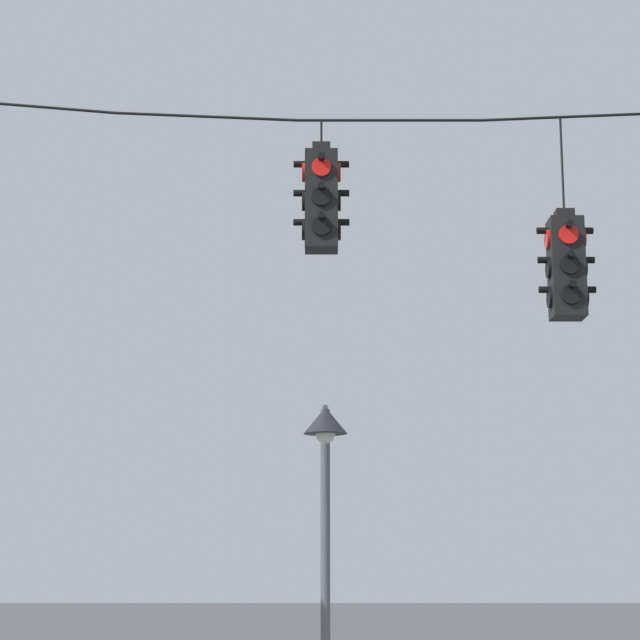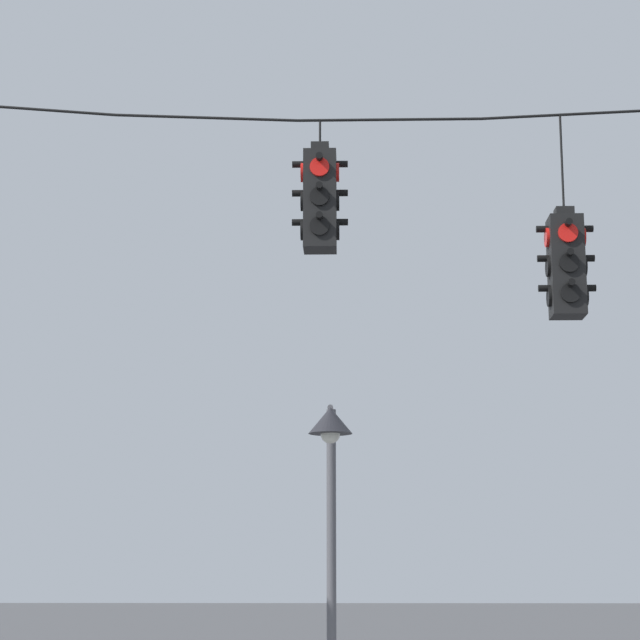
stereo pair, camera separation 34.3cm
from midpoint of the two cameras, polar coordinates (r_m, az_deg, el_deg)
The scene contains 4 objects.
span_wire at distance 13.32m, azimuth 3.92°, elevation 9.79°, with size 13.49×0.03×0.52m.
traffic_light_near_left_pole at distance 12.96m, azimuth 0.76°, elevation 5.52°, with size 0.58×0.58×1.41m.
traffic_light_over_intersection at distance 12.99m, azimuth 11.93°, elevation 2.48°, with size 0.58×0.58×2.15m.
street_lamp at distance 15.42m, azimuth 1.14°, elevation -7.27°, with size 0.54×0.92×4.27m.
Camera 2 is at (-0.40, -12.54, 2.17)m, focal length 70.00 mm.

